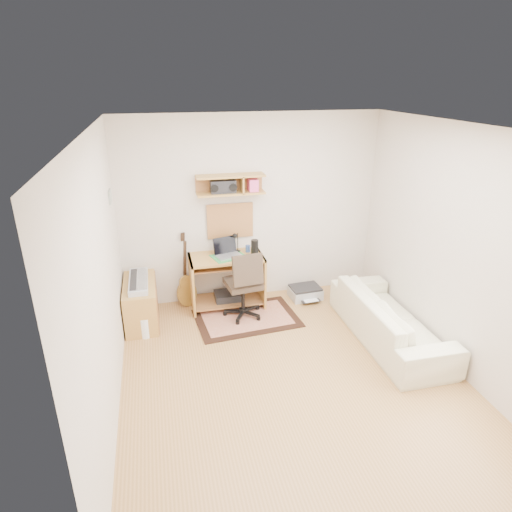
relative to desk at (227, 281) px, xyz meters
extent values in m
cube|color=#AE7F48|center=(0.41, -1.73, -0.38)|extent=(3.60, 4.00, 0.01)
cube|color=white|center=(0.41, -1.73, 2.23)|extent=(3.60, 4.00, 0.01)
cube|color=beige|center=(0.41, 0.28, 0.93)|extent=(3.60, 0.01, 2.60)
cube|color=beige|center=(-1.40, -1.73, 0.93)|extent=(0.01, 4.00, 2.60)
cube|color=beige|center=(2.21, -1.73, 0.93)|extent=(0.01, 4.00, 2.60)
cube|color=#BD8B42|center=(0.11, 0.15, 1.32)|extent=(0.90, 0.25, 0.26)
cube|color=tan|center=(0.11, 0.25, 0.79)|extent=(0.64, 0.03, 0.49)
cube|color=#4C8CBF|center=(-1.38, -0.23, 1.34)|extent=(0.02, 0.20, 0.15)
cylinder|color=black|center=(0.38, -0.05, 0.49)|extent=(0.10, 0.10, 0.22)
cylinder|color=#325196|center=(0.32, 0.10, 0.42)|extent=(0.07, 0.07, 0.09)
cube|color=black|center=(0.00, 0.15, 1.30)|extent=(0.33, 0.15, 0.17)
cube|color=#CDAD8A|center=(0.19, -0.43, -0.37)|extent=(1.41, 1.00, 0.02)
cube|color=#BD8B42|center=(-1.17, -0.18, -0.10)|extent=(0.40, 0.90, 0.55)
cube|color=#B2B5BA|center=(-1.17, -0.18, 0.21)|extent=(0.23, 0.75, 0.07)
cylinder|color=white|center=(-1.13, -0.53, -0.24)|extent=(0.27, 0.27, 0.26)
cube|color=#A5A8AA|center=(1.15, -0.02, -0.29)|extent=(0.46, 0.37, 0.17)
imported|color=beige|center=(1.79, -1.30, 0.00)|extent=(0.57, 1.94, 0.76)
camera|label=1|loc=(-0.87, -5.49, 2.64)|focal=31.00mm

